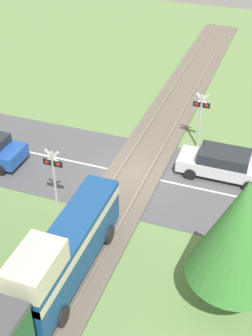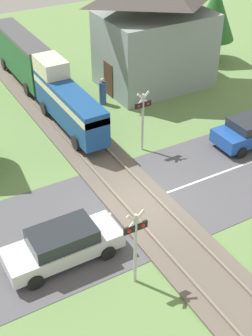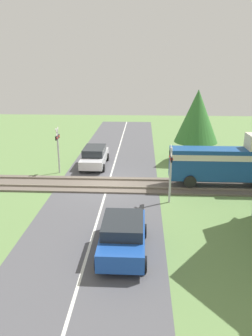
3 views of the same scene
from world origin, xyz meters
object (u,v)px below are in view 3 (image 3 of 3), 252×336
(car_near_crossing, at_px, (95,156))
(car_far_side, at_px, (123,235))
(crossing_signal_east_approach, at_px, (171,167))
(crossing_signal_west_approach, at_px, (58,144))

(car_near_crossing, distance_m, car_far_side, 12.16)
(crossing_signal_east_approach, bearing_deg, car_far_side, -23.58)
(car_far_side, bearing_deg, crossing_signal_east_approach, 156.42)
(car_far_side, xyz_separation_m, crossing_signal_east_approach, (-5.21, 2.27, 1.30))
(car_far_side, height_order, crossing_signal_west_approach, crossing_signal_west_approach)
(crossing_signal_west_approach, distance_m, crossing_signal_east_approach, 8.86)
(car_near_crossing, relative_size, car_far_side, 1.13)
(car_near_crossing, distance_m, crossing_signal_west_approach, 3.17)
(car_near_crossing, xyz_separation_m, crossing_signal_east_approach, (6.61, 5.15, 1.32))
(car_near_crossing, height_order, crossing_signal_east_approach, crossing_signal_east_approach)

